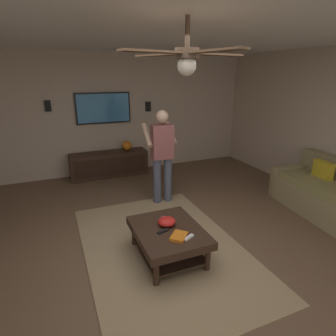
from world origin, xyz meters
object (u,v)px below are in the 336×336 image
(couch, at_px, (330,196))
(remote_grey, at_px, (165,219))
(tv, at_px, (103,108))
(wall_speaker_left, at_px, (148,106))
(vase_round, at_px, (127,146))
(media_console, at_px, (109,164))
(ceiling_fan, at_px, (187,57))
(bowl, at_px, (167,221))
(person_standing, at_px, (162,152))
(remote_black, at_px, (163,231))
(wall_speaker_right, at_px, (48,106))
(book, at_px, (179,236))
(remote_white, at_px, (189,237))
(coffee_table, at_px, (168,236))

(couch, distance_m, remote_grey, 2.84)
(tv, distance_m, remote_grey, 3.48)
(wall_speaker_left, bearing_deg, vase_round, 111.40)
(media_console, distance_m, ceiling_fan, 4.36)
(couch, xyz_separation_m, bowl, (0.05, 2.85, 0.13))
(person_standing, xyz_separation_m, vase_round, (1.74, 0.18, -0.27))
(remote_black, height_order, wall_speaker_right, wall_speaker_right)
(book, relative_size, wall_speaker_right, 1.00)
(bowl, distance_m, remote_white, 0.40)
(remote_grey, bearing_deg, remote_white, 16.02)
(tv, xyz_separation_m, remote_white, (-3.81, -0.21, -1.08))
(person_standing, distance_m, vase_round, 1.77)
(couch, relative_size, wall_speaker_right, 9.00)
(coffee_table, height_order, vase_round, vase_round)
(couch, relative_size, person_standing, 1.21)
(remote_white, distance_m, ceiling_fan, 1.95)
(ceiling_fan, bearing_deg, remote_white, -36.77)
(remote_white, height_order, remote_black, same)
(media_console, distance_m, bowl, 3.20)
(media_console, xyz_separation_m, remote_grey, (-3.06, -0.11, 0.14))
(remote_white, bearing_deg, book, -53.16)
(couch, height_order, bowl, couch)
(vase_round, height_order, wall_speaker_left, wall_speaker_left)
(person_standing, height_order, vase_round, person_standing)
(coffee_table, xyz_separation_m, tv, (3.52, 0.07, 1.20))
(bowl, bearing_deg, wall_speaker_left, -15.49)
(remote_white, distance_m, vase_round, 3.60)
(couch, xyz_separation_m, vase_round, (3.25, 2.51, 0.34))
(media_console, relative_size, vase_round, 7.73)
(bowl, distance_m, remote_black, 0.18)
(media_console, height_order, vase_round, vase_round)
(remote_black, bearing_deg, tv, 73.04)
(media_console, relative_size, remote_white, 11.33)
(book, distance_m, ceiling_fan, 1.95)
(person_standing, relative_size, remote_black, 10.93)
(vase_round, height_order, wall_speaker_right, wall_speaker_right)
(remote_black, distance_m, ceiling_fan, 1.99)
(bowl, relative_size, book, 1.01)
(remote_grey, bearing_deg, wall_speaker_right, -154.51)
(coffee_table, height_order, wall_speaker_right, wall_speaker_right)
(couch, distance_m, remote_black, 2.96)
(wall_speaker_left, bearing_deg, bowl, 164.51)
(remote_grey, height_order, vase_round, vase_round)
(person_standing, distance_m, remote_grey, 1.52)
(bowl, bearing_deg, tv, 1.45)
(remote_white, bearing_deg, ceiling_fan, 30.05)
(person_standing, height_order, remote_black, person_standing)
(remote_white, height_order, book, book)
(vase_round, bearing_deg, remote_white, 176.43)
(media_console, height_order, wall_speaker_right, wall_speaker_right)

